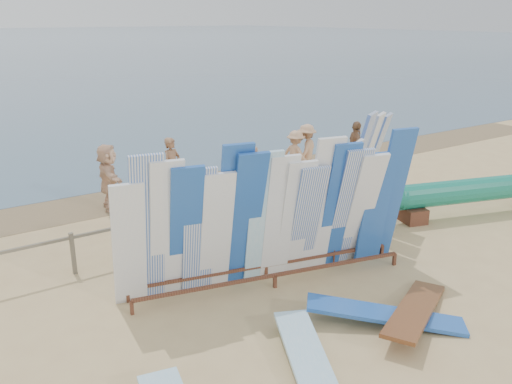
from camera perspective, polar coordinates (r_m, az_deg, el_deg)
ground at (r=10.07m, az=-2.29°, el=-12.08°), size 160.00×160.00×0.00m
wet_sand_strip at (r=16.14m, az=-15.85°, el=-0.89°), size 40.00×2.60×0.01m
fence at (r=12.21m, az=-9.76°, el=-3.45°), size 12.08×0.08×0.90m
main_surfboard_rack at (r=10.39m, az=1.59°, el=-2.95°), size 5.97×1.96×2.98m
side_surfboard_rack at (r=12.94m, az=10.57°, el=1.28°), size 2.73×1.99×3.06m
outrigger_canoe at (r=15.44m, az=22.43°, el=0.09°), size 7.00×2.68×1.02m
vendor_table at (r=11.97m, az=8.81°, el=-5.28°), size 0.81×0.58×1.07m
flat_board_d at (r=9.85m, az=13.39°, el=-13.35°), size 2.40×2.19×0.37m
flat_board_c at (r=10.13m, az=16.34°, el=-12.67°), size 2.64×1.76×0.37m
flat_board_b at (r=8.47m, az=5.78°, el=-18.67°), size 1.60×2.69×0.31m
beach_chair_left at (r=13.55m, az=-5.41°, el=-2.73°), size 0.63×0.65×0.90m
beach_chair_right at (r=13.44m, az=-9.57°, el=-3.16°), size 0.75×0.76×0.84m
stroller at (r=14.11m, az=-4.78°, el=-1.22°), size 0.52×0.75×1.02m
beachgoer_6 at (r=14.70m, az=1.33°, el=1.23°), size 0.85×0.74×1.59m
beachgoer_5 at (r=15.12m, az=-15.29°, el=1.52°), size 0.89×1.77×1.83m
beachgoer_9 at (r=17.47m, az=4.19°, el=3.91°), size 0.62×1.09×1.59m
beachgoer_4 at (r=14.05m, az=-8.84°, el=0.15°), size 0.54×0.97×1.57m
beachgoer_10 at (r=18.13m, az=10.43°, el=4.53°), size 0.86×1.15×1.80m
beachgoer_7 at (r=15.79m, az=-8.80°, el=2.54°), size 0.73×0.59×1.77m
beachgoer_extra_0 at (r=17.77m, az=5.32°, el=4.37°), size 1.19×0.99×1.73m
beachgoer_8 at (r=15.26m, az=-0.51°, el=1.91°), size 0.81×0.45×1.61m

